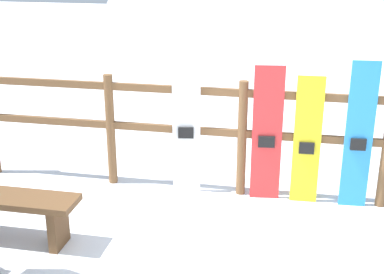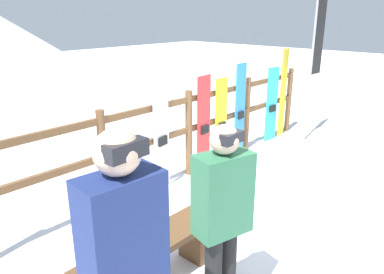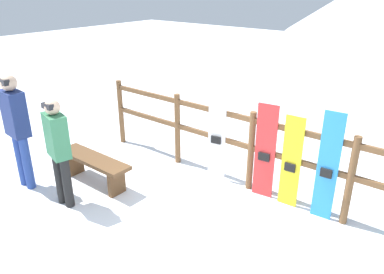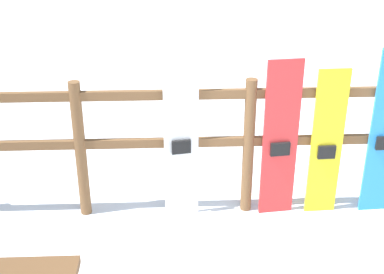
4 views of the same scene
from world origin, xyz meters
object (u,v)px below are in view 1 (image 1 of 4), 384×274
snowboard_white (186,125)px  snowboard_blue (359,137)px  snowboard_yellow (307,141)px  bench (3,207)px  snowboard_red (267,135)px

snowboard_white → snowboard_blue: (1.77, -0.00, -0.00)m
snowboard_white → snowboard_yellow: (1.27, -0.00, -0.09)m
bench → snowboard_white: snowboard_white is taller
snowboard_red → snowboard_white: bearing=180.0°
snowboard_blue → snowboard_yellow: bearing=-180.0°
snowboard_red → snowboard_blue: snowboard_blue is taller
bench → snowboard_red: bearing=30.9°
bench → snowboard_yellow: size_ratio=1.02×
snowboard_red → snowboard_yellow: (0.41, -0.00, -0.04)m
snowboard_yellow → snowboard_blue: size_ratio=0.89×
snowboard_red → snowboard_blue: (0.91, 0.00, 0.04)m
snowboard_yellow → bench: bearing=-153.2°
bench → snowboard_blue: bearing=23.1°
snowboard_white → snowboard_red: size_ratio=1.06×
bench → snowboard_white: bearing=43.8°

